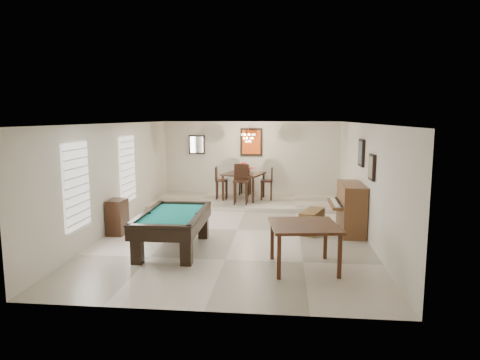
% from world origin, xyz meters
% --- Properties ---
extents(ground_plane, '(6.00, 9.00, 0.02)m').
position_xyz_m(ground_plane, '(0.00, 0.00, -0.01)').
color(ground_plane, beige).
extents(wall_back, '(6.00, 0.04, 2.60)m').
position_xyz_m(wall_back, '(0.00, 4.50, 1.30)').
color(wall_back, silver).
rests_on(wall_back, ground_plane).
extents(wall_front, '(6.00, 0.04, 2.60)m').
position_xyz_m(wall_front, '(0.00, -4.50, 1.30)').
color(wall_front, silver).
rests_on(wall_front, ground_plane).
extents(wall_left, '(0.04, 9.00, 2.60)m').
position_xyz_m(wall_left, '(-3.00, 0.00, 1.30)').
color(wall_left, silver).
rests_on(wall_left, ground_plane).
extents(wall_right, '(0.04, 9.00, 2.60)m').
position_xyz_m(wall_right, '(3.00, 0.00, 1.30)').
color(wall_right, silver).
rests_on(wall_right, ground_plane).
extents(ceiling, '(6.00, 9.00, 0.04)m').
position_xyz_m(ceiling, '(0.00, 0.00, 2.60)').
color(ceiling, white).
rests_on(ceiling, wall_back).
extents(dining_step, '(6.00, 2.50, 0.12)m').
position_xyz_m(dining_step, '(0.00, 3.25, 0.06)').
color(dining_step, beige).
rests_on(dining_step, ground_plane).
extents(window_left_front, '(0.06, 1.00, 1.70)m').
position_xyz_m(window_left_front, '(-2.97, -2.20, 1.40)').
color(window_left_front, white).
rests_on(window_left_front, wall_left).
extents(window_left_rear, '(0.06, 1.00, 1.70)m').
position_xyz_m(window_left_rear, '(-2.97, 0.60, 1.40)').
color(window_left_rear, white).
rests_on(window_left_rear, wall_left).
extents(pool_table, '(1.25, 2.28, 0.76)m').
position_xyz_m(pool_table, '(-1.16, -1.71, 0.38)').
color(pool_table, black).
rests_on(pool_table, ground_plane).
extents(square_table, '(1.35, 1.35, 0.83)m').
position_xyz_m(square_table, '(1.49, -2.56, 0.41)').
color(square_table, '#381C0E').
rests_on(square_table, ground_plane).
extents(upright_piano, '(0.80, 1.43, 1.19)m').
position_xyz_m(upright_piano, '(2.58, 0.01, 0.59)').
color(upright_piano, brown).
rests_on(upright_piano, ground_plane).
extents(piano_bench, '(0.68, 1.03, 0.54)m').
position_xyz_m(piano_bench, '(1.80, -0.04, 0.27)').
color(piano_bench, brown).
rests_on(piano_bench, ground_plane).
extents(apothecary_chest, '(0.37, 0.55, 0.83)m').
position_xyz_m(apothecary_chest, '(-2.78, -0.67, 0.42)').
color(apothecary_chest, black).
rests_on(apothecary_chest, ground_plane).
extents(dining_table, '(1.44, 1.44, 0.96)m').
position_xyz_m(dining_table, '(-0.16, 3.37, 0.60)').
color(dining_table, black).
rests_on(dining_table, dining_step).
extents(flower_vase, '(0.16, 0.16, 0.24)m').
position_xyz_m(flower_vase, '(-0.16, 3.37, 1.20)').
color(flower_vase, red).
rests_on(flower_vase, dining_table).
extents(dining_chair_south, '(0.45, 0.45, 1.21)m').
position_xyz_m(dining_chair_south, '(-0.17, 2.58, 0.72)').
color(dining_chair_south, black).
rests_on(dining_chair_south, dining_step).
extents(dining_chair_north, '(0.42, 0.42, 1.04)m').
position_xyz_m(dining_chair_north, '(-0.19, 4.15, 0.64)').
color(dining_chair_north, black).
rests_on(dining_chair_north, dining_step).
extents(dining_chair_west, '(0.41, 0.41, 1.04)m').
position_xyz_m(dining_chair_west, '(-0.87, 3.34, 0.64)').
color(dining_chair_west, black).
rests_on(dining_chair_west, dining_step).
extents(dining_chair_east, '(0.39, 0.39, 1.04)m').
position_xyz_m(dining_chair_east, '(0.57, 3.36, 0.64)').
color(dining_chair_east, black).
rests_on(dining_chair_east, dining_step).
extents(chandelier, '(0.44, 0.44, 0.60)m').
position_xyz_m(chandelier, '(0.00, 3.20, 2.20)').
color(chandelier, '#FFE5B2').
rests_on(chandelier, ceiling).
extents(back_painting, '(0.75, 0.06, 0.95)m').
position_xyz_m(back_painting, '(0.00, 4.46, 1.90)').
color(back_painting, '#D84C14').
rests_on(back_painting, wall_back).
extents(back_mirror, '(0.55, 0.06, 0.65)m').
position_xyz_m(back_mirror, '(-1.90, 4.46, 1.80)').
color(back_mirror, white).
rests_on(back_mirror, wall_back).
extents(right_picture_upper, '(0.06, 0.55, 0.65)m').
position_xyz_m(right_picture_upper, '(2.96, 0.30, 1.90)').
color(right_picture_upper, slate).
rests_on(right_picture_upper, wall_right).
extents(right_picture_lower, '(0.06, 0.45, 0.55)m').
position_xyz_m(right_picture_lower, '(2.96, -1.00, 1.70)').
color(right_picture_lower, gray).
rests_on(right_picture_lower, wall_right).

